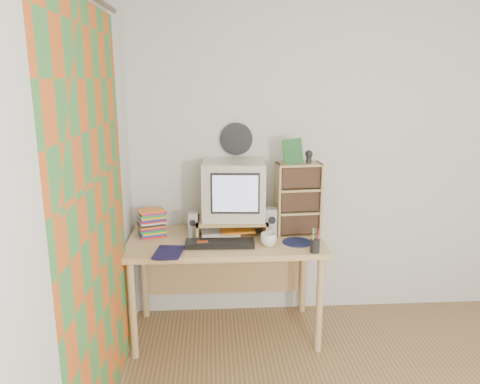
{
  "coord_description": "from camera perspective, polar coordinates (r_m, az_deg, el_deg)",
  "views": [
    {
      "loc": [
        -1.12,
        -1.83,
        1.89
      ],
      "look_at": [
        -0.93,
        1.33,
        1.11
      ],
      "focal_mm": 35.0,
      "sensor_mm": 36.0,
      "label": 1
    }
  ],
  "objects": [
    {
      "name": "back_wall",
      "position": [
        3.8,
        13.7,
        3.76
      ],
      "size": [
        3.5,
        0.0,
        3.5
      ],
      "primitive_type": "plane",
      "rotation": [
        1.57,
        0.0,
        0.0
      ],
      "color": "silver",
      "rests_on": "floor"
    },
    {
      "name": "left_wall",
      "position": [
        2.03,
        -21.41,
        -5.46
      ],
      "size": [
        0.0,
        3.5,
        3.5
      ],
      "primitive_type": "plane",
      "rotation": [
        1.57,
        0.0,
        1.57
      ],
      "color": "silver",
      "rests_on": "floor"
    },
    {
      "name": "curtain",
      "position": [
        2.49,
        -17.05,
        -4.05
      ],
      "size": [
        0.0,
        2.2,
        2.2
      ],
      "primitive_type": "plane",
      "rotation": [
        1.57,
        0.0,
        1.57
      ],
      "color": "#C2551B",
      "rests_on": "left_wall"
    },
    {
      "name": "wall_disc",
      "position": [
        3.59,
        -0.45,
        6.48
      ],
      "size": [
        0.25,
        0.02,
        0.25
      ],
      "primitive_type": "cylinder",
      "rotation": [
        1.57,
        0.0,
        0.0
      ],
      "color": "black",
      "rests_on": "back_wall"
    },
    {
      "name": "desk",
      "position": [
        3.51,
        -1.81,
        -7.45
      ],
      "size": [
        1.4,
        0.7,
        0.75
      ],
      "color": "tan",
      "rests_on": "floor"
    },
    {
      "name": "monitor_riser",
      "position": [
        3.47,
        -1.04,
        -3.7
      ],
      "size": [
        0.52,
        0.3,
        0.12
      ],
      "color": "tan",
      "rests_on": "desk"
    },
    {
      "name": "crt_monitor",
      "position": [
        3.46,
        -0.74,
        0.3
      ],
      "size": [
        0.48,
        0.48,
        0.42
      ],
      "primitive_type": "cube",
      "rotation": [
        0.0,
        0.0,
        -0.08
      ],
      "color": "beige",
      "rests_on": "monitor_riser"
    },
    {
      "name": "speaker_left",
      "position": [
        3.43,
        -5.76,
        -4.01
      ],
      "size": [
        0.07,
        0.07,
        0.19
      ],
      "primitive_type": "cube",
      "rotation": [
        0.0,
        0.0,
        0.05
      ],
      "color": "#ADACB1",
      "rests_on": "desk"
    },
    {
      "name": "speaker_right",
      "position": [
        3.42,
        3.82,
        -3.75
      ],
      "size": [
        0.09,
        0.09,
        0.22
      ],
      "primitive_type": "cube",
      "rotation": [
        0.0,
        0.0,
        -0.07
      ],
      "color": "#ADACB1",
      "rests_on": "desk"
    },
    {
      "name": "keyboard",
      "position": [
        3.27,
        -2.47,
        -6.3
      ],
      "size": [
        0.48,
        0.17,
        0.03
      ],
      "primitive_type": "cube",
      "rotation": [
        0.0,
        0.0,
        -0.03
      ],
      "color": "black",
      "rests_on": "desk"
    },
    {
      "name": "dvd_stack",
      "position": [
        3.49,
        -10.67,
        -3.25
      ],
      "size": [
        0.21,
        0.18,
        0.26
      ],
      "primitive_type": null,
      "rotation": [
        0.0,
        0.0,
        0.33
      ],
      "color": "brown",
      "rests_on": "desk"
    },
    {
      "name": "cd_rack",
      "position": [
        3.47,
        7.08,
        -0.84
      ],
      "size": [
        0.33,
        0.2,
        0.53
      ],
      "primitive_type": "cube",
      "rotation": [
        0.0,
        0.0,
        0.08
      ],
      "color": "tan",
      "rests_on": "desk"
    },
    {
      "name": "mug",
      "position": [
        3.26,
        3.49,
        -5.79
      ],
      "size": [
        0.12,
        0.12,
        0.09
      ],
      "primitive_type": "imported",
      "rotation": [
        0.0,
        0.0,
        0.02
      ],
      "color": "silver",
      "rests_on": "desk"
    },
    {
      "name": "diary",
      "position": [
        3.17,
        -10.28,
        -7.05
      ],
      "size": [
        0.23,
        0.19,
        0.04
      ],
      "primitive_type": "imported",
      "rotation": [
        0.0,
        0.0,
        -0.12
      ],
      "color": "#110F38",
      "rests_on": "desk"
    },
    {
      "name": "mousepad",
      "position": [
        3.35,
        7.02,
        -6.09
      ],
      "size": [
        0.24,
        0.24,
        0.0
      ],
      "primitive_type": "cylinder",
      "rotation": [
        0.0,
        0.0,
        -0.12
      ],
      "color": "#101337",
      "rests_on": "desk"
    },
    {
      "name": "pen_cup",
      "position": [
        3.17,
        9.13,
        -6.19
      ],
      "size": [
        0.08,
        0.08,
        0.13
      ],
      "primitive_type": null,
      "rotation": [
        0.0,
        0.0,
        -0.28
      ],
      "color": "black",
      "rests_on": "desk"
    },
    {
      "name": "papers",
      "position": [
        3.51,
        -1.7,
        -4.77
      ],
      "size": [
        0.31,
        0.24,
        0.04
      ],
      "primitive_type": null,
      "rotation": [
        0.0,
        0.0,
        0.12
      ],
      "color": "white",
      "rests_on": "desk"
    },
    {
      "name": "red_box",
      "position": [
        3.25,
        -4.56,
        -6.35
      ],
      "size": [
        0.08,
        0.05,
        0.04
      ],
      "primitive_type": "cube",
      "rotation": [
        0.0,
        0.0,
        0.1
      ],
      "color": "#BC3A14",
      "rests_on": "desk"
    },
    {
      "name": "game_box",
      "position": [
        3.37,
        6.43,
        4.95
      ],
      "size": [
        0.14,
        0.04,
        0.18
      ],
      "primitive_type": "cube",
      "rotation": [
        0.0,
        0.0,
        -0.05
      ],
      "color": "#17511D",
      "rests_on": "cd_rack"
    },
    {
      "name": "webcam",
      "position": [
        3.41,
        8.39,
        4.28
      ],
      "size": [
        0.06,
        0.06,
        0.09
      ],
      "primitive_type": null,
      "rotation": [
        0.0,
        0.0,
        -0.03
      ],
      "color": "black",
      "rests_on": "cd_rack"
    }
  ]
}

